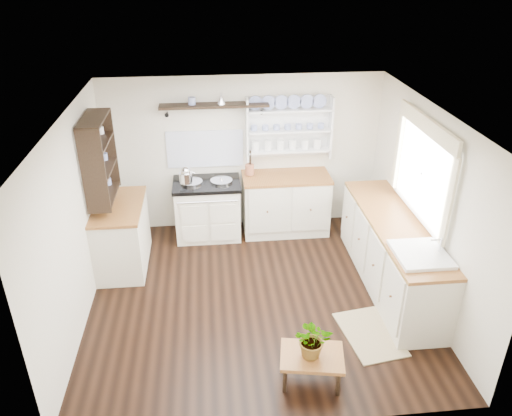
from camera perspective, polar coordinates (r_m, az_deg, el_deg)
The scene contains 19 objects.
floor at distance 6.26m, azimuth 0.05°, elevation -10.04°, with size 4.00×3.80×0.01m, color black.
wall_back at distance 7.36m, azimuth -1.47°, elevation 6.23°, with size 4.00×0.02×2.30m, color beige.
wall_right at distance 6.15m, azimuth 18.92°, elevation 0.21°, with size 0.02×3.80×2.30m, color beige.
wall_left at distance 5.81m, azimuth -19.97°, elevation -1.62°, with size 0.02×3.80×2.30m, color beige.
ceiling at distance 5.20m, azimuth 0.06°, elevation 10.53°, with size 4.00×3.80×0.01m, color white.
window at distance 6.09m, azimuth 18.53°, elevation 4.30°, with size 0.08×1.55×1.22m.
aga_cooker at distance 7.34m, azimuth -5.53°, elevation -0.07°, with size 0.96×0.67×0.89m.
back_cabinets at distance 7.44m, azimuth 3.39°, elevation 0.60°, with size 1.27×0.63×0.90m.
right_cabinets at distance 6.45m, azimuth 15.22°, elevation -4.97°, with size 0.62×2.43×0.90m.
belfast_sink at distance 5.69m, azimuth 18.14°, elevation -6.05°, with size 0.55×0.60×0.45m.
left_cabinets at distance 6.84m, azimuth -15.07°, elevation -2.94°, with size 0.62×1.13×0.90m.
plate_rack at distance 7.27m, azimuth 3.70°, elevation 9.29°, with size 1.20×0.22×0.90m.
high_shelf at distance 6.99m, azimuth -4.80°, elevation 11.54°, with size 1.50×0.29×0.16m.
left_shelving at distance 6.41m, azimuth -17.48°, elevation 5.46°, with size 0.28×0.80×1.05m, color black.
kettle at distance 6.98m, azimuth -8.03°, elevation 3.78°, with size 0.19×0.19×0.23m, color silver, non-canonical shape.
utensil_crock at distance 7.23m, azimuth -0.74°, elevation 4.41°, with size 0.13×0.13×0.15m, color #A55B3C.
center_table at distance 5.08m, azimuth 6.40°, elevation -16.71°, with size 0.68×0.54×0.33m.
potted_plant at distance 4.92m, azimuth 6.55°, elevation -14.67°, with size 0.36×0.31×0.40m, color #3F7233.
floor_rug at distance 5.86m, azimuth 12.86°, elevation -13.87°, with size 0.55×0.85×0.02m, color #7D6648.
Camera 1 is at (-0.51, -4.95, 3.81)m, focal length 35.00 mm.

